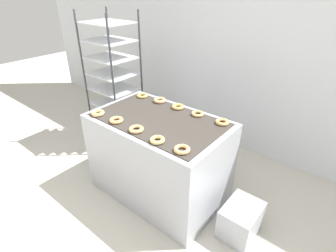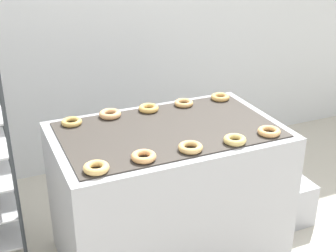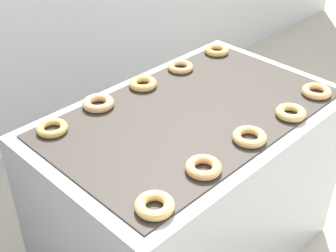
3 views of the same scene
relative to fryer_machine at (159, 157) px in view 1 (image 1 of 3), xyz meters
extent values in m
plane|color=beige|center=(0.00, -0.68, -0.46)|extent=(14.00, 14.00, 0.00)
cube|color=silver|center=(0.00, 1.44, 0.94)|extent=(8.00, 0.05, 2.80)
cube|color=#A8AAB2|center=(0.00, 0.00, 0.00)|extent=(1.39, 0.87, 0.92)
cube|color=#38332D|center=(0.00, 0.00, 0.46)|extent=(1.28, 0.76, 0.01)
cube|color=#262628|center=(0.38, -0.39, 0.18)|extent=(0.12, 0.07, 0.10)
cylinder|color=#33383D|center=(-1.50, 0.20, 0.45)|extent=(0.02, 0.02, 1.83)
cylinder|color=#33383D|center=(-0.90, 0.20, 0.45)|extent=(0.02, 0.02, 1.83)
cylinder|color=#33383D|center=(-1.50, 0.69, 0.45)|extent=(0.02, 0.02, 1.83)
cylinder|color=#33383D|center=(-0.90, 0.69, 0.45)|extent=(0.02, 0.02, 1.83)
cube|color=silver|center=(-1.20, 0.45, -0.28)|extent=(0.60, 0.48, 0.01)
cube|color=silver|center=(-1.20, 0.45, -0.07)|extent=(0.60, 0.48, 0.01)
cube|color=silver|center=(-1.20, 0.45, 0.15)|extent=(0.60, 0.48, 0.01)
cube|color=silver|center=(-1.20, 0.45, 0.36)|extent=(0.60, 0.48, 0.01)
cube|color=silver|center=(-1.20, 0.45, 0.58)|extent=(0.60, 0.48, 0.01)
cube|color=silver|center=(-1.20, 0.45, 0.79)|extent=(0.60, 0.48, 0.01)
cube|color=silver|center=(-1.20, 0.45, 1.00)|extent=(0.60, 0.48, 0.01)
cube|color=silver|center=(-1.20, 0.45, 1.22)|extent=(0.60, 0.48, 0.01)
cube|color=#A8AAB2|center=(0.97, 0.04, -0.30)|extent=(0.30, 0.40, 0.33)
torus|color=#E6BA6A|center=(-0.54, -0.32, 0.48)|extent=(0.13, 0.13, 0.04)
torus|color=#E5A564|center=(-0.27, -0.30, 0.48)|extent=(0.13, 0.13, 0.04)
torus|color=tan|center=(0.00, -0.31, 0.48)|extent=(0.14, 0.14, 0.03)
torus|color=#D6B867|center=(0.27, -0.32, 0.48)|extent=(0.13, 0.13, 0.04)
torus|color=#EAAD68|center=(0.52, -0.30, 0.48)|extent=(0.13, 0.13, 0.03)
torus|color=tan|center=(-0.52, 0.30, 0.48)|extent=(0.13, 0.13, 0.03)
torus|color=#E5A870|center=(-0.26, 0.32, 0.48)|extent=(0.14, 0.14, 0.04)
torus|color=#E6B25B|center=(0.00, 0.32, 0.48)|extent=(0.13, 0.13, 0.04)
torus|color=#E0AA67|center=(0.25, 0.31, 0.48)|extent=(0.13, 0.13, 0.03)
torus|color=#E3AC5E|center=(0.54, 0.31, 0.48)|extent=(0.13, 0.13, 0.03)
camera|label=1|loc=(1.53, -1.72, 1.66)|focal=28.00mm
camera|label=2|loc=(-1.03, -2.35, 1.64)|focal=50.00mm
camera|label=3|loc=(-1.30, -1.15, 1.55)|focal=50.00mm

